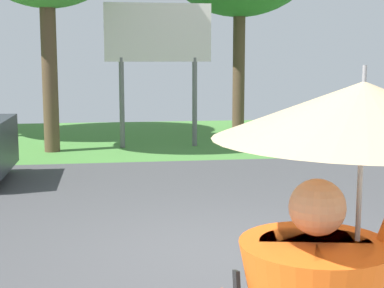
% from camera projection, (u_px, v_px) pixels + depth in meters
% --- Properties ---
extents(ground_plane, '(40.00, 22.00, 0.20)m').
position_uv_depth(ground_plane, '(190.00, 197.00, 9.36)').
color(ground_plane, '#424244').
extents(roadside_billboard, '(2.60, 0.12, 3.50)m').
position_uv_depth(roadside_billboard, '(158.00, 43.00, 14.04)').
color(roadside_billboard, slate).
rests_on(roadside_billboard, ground_plane).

